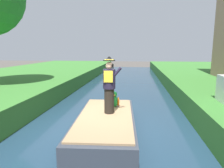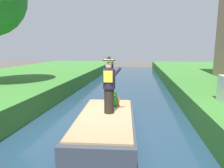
% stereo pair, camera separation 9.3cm
% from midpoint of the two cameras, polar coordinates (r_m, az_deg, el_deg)
% --- Properties ---
extents(ground_plane, '(80.00, 80.00, 0.00)m').
position_cam_midpoint_polar(ground_plane, '(6.91, -1.05, -13.65)').
color(ground_plane, '#4C4742').
extents(canal_water, '(5.89, 48.00, 0.10)m').
position_cam_midpoint_polar(canal_water, '(6.89, -1.05, -13.27)').
color(canal_water, '#1E384C').
rests_on(canal_water, ground).
extents(boat, '(2.08, 4.31, 0.61)m').
position_cam_midpoint_polar(boat, '(6.48, -1.49, -11.48)').
color(boat, '#333842').
rests_on(boat, canal_water).
extents(person_pirate, '(0.61, 0.42, 1.85)m').
position_cam_midpoint_polar(person_pirate, '(6.33, -0.41, -0.34)').
color(person_pirate, black).
rests_on(person_pirate, boat).
extents(parrot_plush, '(0.36, 0.35, 0.57)m').
position_cam_midpoint_polar(parrot_plush, '(7.18, 1.12, -4.67)').
color(parrot_plush, green).
rests_on(parrot_plush, boat).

